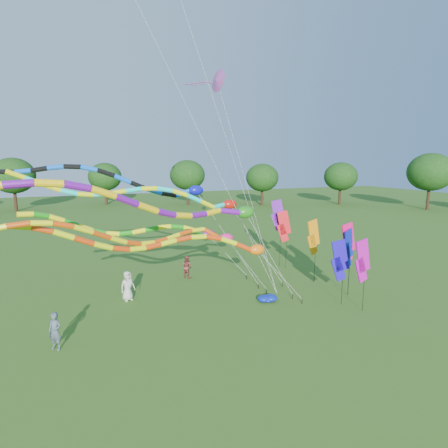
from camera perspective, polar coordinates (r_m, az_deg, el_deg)
name	(u,v)px	position (r m, az deg, el deg)	size (l,w,h in m)	color
ground	(274,333)	(19.36, 7.56, -16.08)	(160.00, 160.00, 0.00)	#275717
tree_ring	(198,247)	(12.78, -3.99, -3.51)	(123.09, 123.17, 9.64)	#382314
tube_kite_red	(180,243)	(18.86, -6.78, -2.96)	(14.42, 1.36, 6.43)	black
tube_kite_orange	(156,235)	(18.90, -10.38, -1.68)	(14.05, 3.89, 6.63)	black
tube_kite_purple	(155,205)	(16.80, -10.50, 2.89)	(16.91, 4.06, 8.39)	black
tube_kite_blue	(115,181)	(22.28, -16.27, 6.35)	(16.06, 2.91, 8.89)	black
tube_kite_cyan	(156,196)	(21.41, -10.27, 4.25)	(15.38, 1.48, 8.45)	black
tube_kite_green	(150,229)	(23.42, -11.26, -0.82)	(13.69, 1.21, 6.26)	black
delta_kite_high_c	(217,80)	(25.34, -1.09, 21.03)	(4.59, 4.99, 14.29)	black
banner_pole_magenta_b	(348,242)	(24.26, 18.36, -2.67)	(1.16, 0.15, 4.65)	black
banner_pole_violet	(278,215)	(29.59, 8.20, 1.31)	(1.10, 0.52, 5.37)	black
banner_pole_orange	(313,237)	(26.14, 13.45, -1.98)	(1.16, 0.26, 4.47)	black
banner_pole_blue_a	(340,260)	(22.60, 17.22, -5.33)	(1.15, 0.30, 3.95)	black
banner_pole_magenta_a	(362,261)	(21.94, 20.33, -5.29)	(1.16, 0.17, 4.20)	black
banner_pole_red	(284,227)	(29.26, 9.08, -0.38)	(1.11, 0.48, 4.57)	black
banner_pole_blue_b	(348,249)	(24.20, 18.44, -3.58)	(1.10, 0.53, 4.29)	black
blue_nylon_heap	(268,299)	(22.91, 6.79, -11.35)	(1.06, 1.14, 0.39)	#0C219C
person_a	(128,286)	(23.57, -14.47, -9.11)	(0.89, 0.58, 1.81)	beige
person_b	(55,331)	(18.91, -24.36, -14.67)	(0.63, 0.41, 1.73)	#465362
person_c	(187,267)	(27.21, -5.70, -6.50)	(0.78, 0.61, 1.61)	brown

